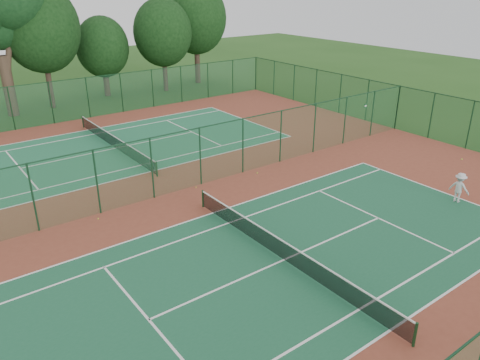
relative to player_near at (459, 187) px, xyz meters
name	(u,v)px	position (x,y,z in m)	size (l,w,h in m)	color
ground	(179,191)	(-11.38, 10.33, -0.85)	(120.00, 120.00, 0.00)	#224C17
red_pad	(179,191)	(-11.38, 10.33, -0.85)	(40.00, 36.00, 0.01)	brown
court_near	(284,260)	(-11.38, 1.33, -0.84)	(23.77, 10.97, 0.01)	#1B5738
court_far	(115,148)	(-11.38, 19.33, -0.84)	(23.77, 10.97, 0.01)	#216A45
fence_north	(70,100)	(-11.38, 28.33, 0.91)	(40.00, 0.09, 3.50)	#194D34
fence_east	(397,107)	(8.62, 10.33, 0.91)	(0.09, 36.00, 3.50)	#194B31
fence_divider	(177,162)	(-11.38, 10.33, 0.91)	(40.00, 0.09, 3.50)	#1A4E28
tennis_net_near	(284,250)	(-11.38, 1.33, -0.31)	(0.10, 12.90, 0.97)	#163C1D
tennis_net_far	(114,141)	(-11.38, 19.33, -0.31)	(0.10, 12.90, 0.97)	#14381D
player_near	(459,187)	(0.00, 0.00, 0.00)	(1.07, 0.62, 1.66)	silver
stray_ball_a	(196,187)	(-10.39, 10.04, -0.81)	(0.06, 0.06, 0.06)	gold
stray_ball_b	(257,173)	(-6.19, 9.61, -0.80)	(0.07, 0.07, 0.07)	#ABCB2F
stray_ball_c	(98,219)	(-16.38, 9.71, -0.80)	(0.07, 0.07, 0.07)	gold
evergreen_row	(56,105)	(-10.88, 34.58, -0.85)	(39.00, 5.00, 12.00)	black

